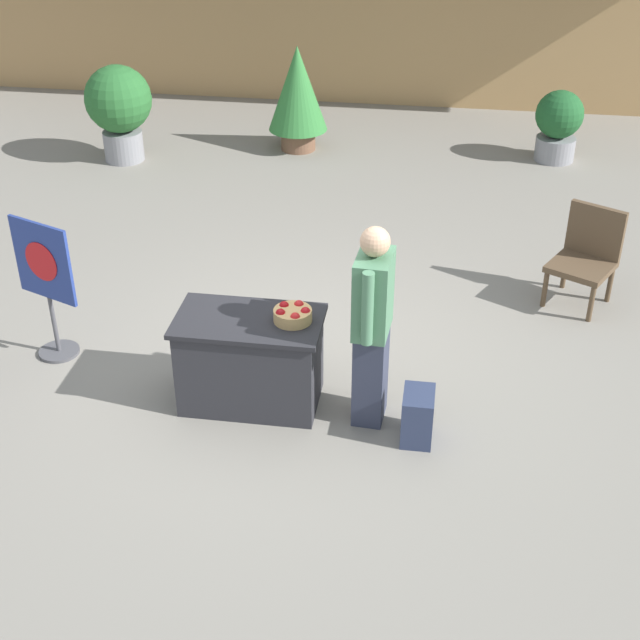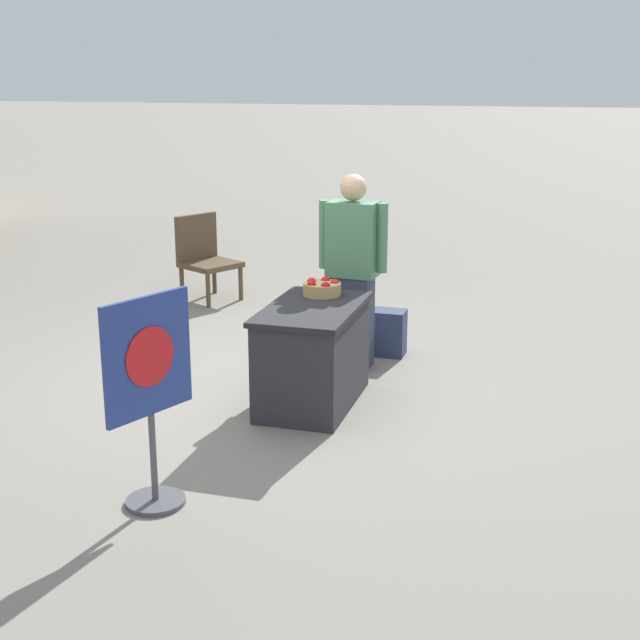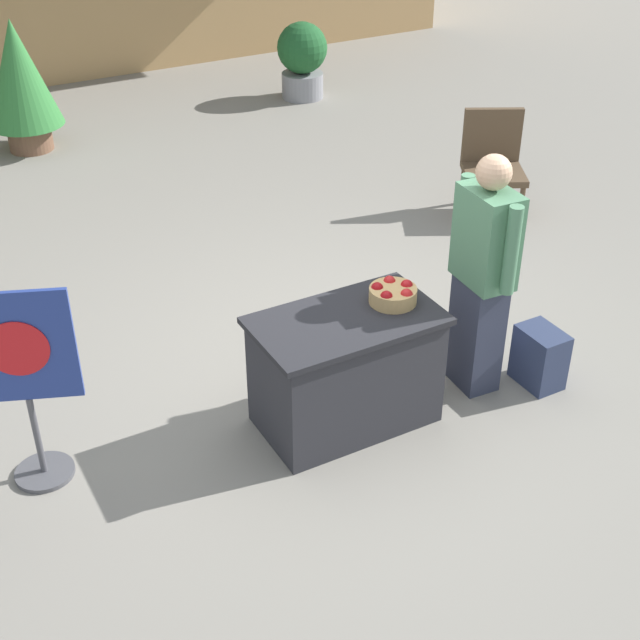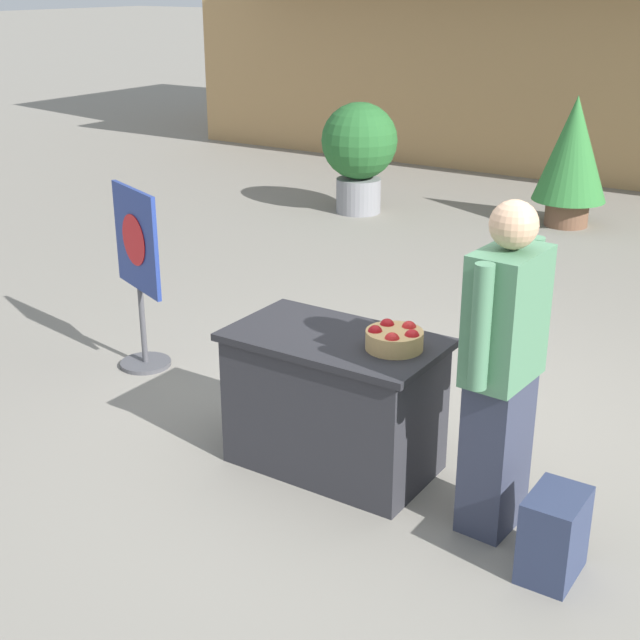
{
  "view_description": "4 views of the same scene",
  "coord_description": "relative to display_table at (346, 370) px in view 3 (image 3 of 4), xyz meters",
  "views": [
    {
      "loc": [
        1.22,
        -6.34,
        4.43
      ],
      "look_at": [
        0.28,
        -0.15,
        0.61
      ],
      "focal_mm": 50.0,
      "sensor_mm": 36.0,
      "label": 1
    },
    {
      "loc": [
        -6.5,
        -2.39,
        2.52
      ],
      "look_at": [
        0.16,
        -0.45,
        0.57
      ],
      "focal_mm": 50.0,
      "sensor_mm": 36.0,
      "label": 2
    },
    {
      "loc": [
        -2.62,
        -4.47,
        3.7
      ],
      "look_at": [
        -0.37,
        -0.41,
        0.76
      ],
      "focal_mm": 50.0,
      "sensor_mm": 36.0,
      "label": 3
    },
    {
      "loc": [
        2.14,
        -4.28,
        2.61
      ],
      "look_at": [
        -0.49,
        -0.25,
        0.75
      ],
      "focal_mm": 50.0,
      "sensor_mm": 36.0,
      "label": 4
    }
  ],
  "objects": [
    {
      "name": "potted_plant_near_left",
      "position": [
        2.87,
        5.95,
        0.11
      ],
      "size": [
        0.63,
        0.63,
        0.95
      ],
      "color": "gray",
      "rests_on": "ground_plane"
    },
    {
      "name": "poster_board",
      "position": [
        -1.87,
        0.43,
        0.32
      ],
      "size": [
        0.6,
        0.36,
        1.29
      ],
      "rotation": [
        0.0,
        0.0,
        -1.95
      ],
      "color": "#4C4C51",
      "rests_on": "ground_plane"
    },
    {
      "name": "apple_basket",
      "position": [
        0.35,
        0.03,
        0.45
      ],
      "size": [
        0.3,
        0.3,
        0.13
      ],
      "color": "tan",
      "rests_on": "display_table"
    },
    {
      "name": "potted_plant_near_right",
      "position": [
        -0.62,
        5.83,
        0.4
      ],
      "size": [
        0.8,
        0.8,
        1.43
      ],
      "color": "brown",
      "rests_on": "ground_plane"
    },
    {
      "name": "ground_plane",
      "position": [
        0.23,
        0.51,
        -0.4
      ],
      "size": [
        120.0,
        120.0,
        0.0
      ],
      "primitive_type": "plane",
      "color": "gray"
    },
    {
      "name": "person_visitor",
      "position": [
        0.98,
        -0.07,
        0.46
      ],
      "size": [
        0.29,
        0.61,
        1.68
      ],
      "rotation": [
        0.0,
        0.0,
        3.07
      ],
      "color": "#33384C",
      "rests_on": "ground_plane"
    },
    {
      "name": "display_table",
      "position": [
        0.0,
        0.0,
        0.0
      ],
      "size": [
        1.17,
        0.68,
        0.79
      ],
      "color": "#2D2D33",
      "rests_on": "ground_plane"
    },
    {
      "name": "patio_chair",
      "position": [
        2.85,
        2.13,
        0.12
      ],
      "size": [
        0.74,
        0.74,
        0.95
      ],
      "rotation": [
        0.0,
        0.0,
        4.22
      ],
      "color": "brown",
      "rests_on": "ground_plane"
    },
    {
      "name": "backpack",
      "position": [
        1.38,
        -0.29,
        -0.19
      ],
      "size": [
        0.24,
        0.34,
        0.42
      ],
      "color": "#2D3856",
      "rests_on": "ground_plane"
    }
  ]
}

